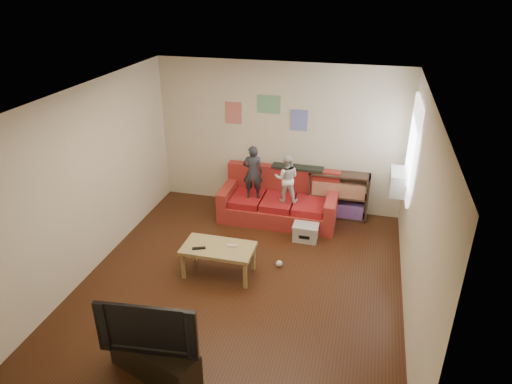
% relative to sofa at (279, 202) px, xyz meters
% --- Properties ---
extents(room_shell, '(4.52, 5.02, 2.72)m').
position_rel_sofa_xyz_m(room_shell, '(-0.13, -1.99, 1.05)').
color(room_shell, '#3F200F').
rests_on(room_shell, ground).
extents(sofa, '(2.06, 0.95, 0.91)m').
position_rel_sofa_xyz_m(sofa, '(0.00, 0.00, 0.00)').
color(sofa, '#A32B24').
rests_on(sofa, ground).
extents(child_a, '(0.39, 0.30, 0.97)m').
position_rel_sofa_xyz_m(child_a, '(-0.45, -0.17, 0.61)').
color(child_a, '#25272E').
rests_on(child_a, sofa).
extents(child_b, '(0.45, 0.37, 0.86)m').
position_rel_sofa_xyz_m(child_b, '(0.15, -0.17, 0.56)').
color(child_b, silver).
rests_on(child_b, sofa).
extents(coffee_table, '(1.04, 0.57, 0.47)m').
position_rel_sofa_xyz_m(coffee_table, '(-0.51, -1.92, 0.10)').
color(coffee_table, tan).
rests_on(coffee_table, ground).
extents(remote, '(0.20, 0.12, 0.02)m').
position_rel_sofa_xyz_m(remote, '(-0.76, -2.04, 0.17)').
color(remote, black).
rests_on(remote, coffee_table).
extents(game_controller, '(0.14, 0.05, 0.03)m').
position_rel_sofa_xyz_m(game_controller, '(-0.31, -1.87, 0.18)').
color(game_controller, silver).
rests_on(game_controller, coffee_table).
extents(bookshelf, '(1.06, 0.32, 0.85)m').
position_rel_sofa_xyz_m(bookshelf, '(1.02, 0.31, 0.07)').
color(bookshelf, '#3D291D').
rests_on(bookshelf, ground).
extents(window, '(0.04, 1.08, 1.48)m').
position_rel_sofa_xyz_m(window, '(2.09, -0.34, 1.34)').
color(window, white).
rests_on(window, room_shell).
extents(ac_unit, '(0.28, 0.55, 0.35)m').
position_rel_sofa_xyz_m(ac_unit, '(1.97, -0.34, 0.78)').
color(ac_unit, '#B7B2A3').
rests_on(ac_unit, window).
extents(artwork_left, '(0.30, 0.01, 0.40)m').
position_rel_sofa_xyz_m(artwork_left, '(-0.98, 0.49, 1.45)').
color(artwork_left, '#D87266').
rests_on(artwork_left, room_shell).
extents(artwork_center, '(0.42, 0.01, 0.32)m').
position_rel_sofa_xyz_m(artwork_center, '(-0.33, 0.49, 1.65)').
color(artwork_center, '#72B27F').
rests_on(artwork_center, room_shell).
extents(artwork_right, '(0.30, 0.01, 0.38)m').
position_rel_sofa_xyz_m(artwork_right, '(0.22, 0.49, 1.40)').
color(artwork_right, '#727FCC').
rests_on(artwork_right, room_shell).
extents(file_box, '(0.42, 0.32, 0.29)m').
position_rel_sofa_xyz_m(file_box, '(0.58, -0.66, -0.16)').
color(file_box, beige).
rests_on(file_box, ground).
extents(tv_stand, '(1.12, 0.68, 0.40)m').
position_rel_sofa_xyz_m(tv_stand, '(-0.60, -3.88, -0.10)').
color(tv_stand, black).
rests_on(tv_stand, ground).
extents(television, '(1.09, 0.25, 0.62)m').
position_rel_sofa_xyz_m(television, '(-0.60, -3.88, 0.41)').
color(television, black).
rests_on(television, tv_stand).
extents(tissue, '(0.13, 0.13, 0.10)m').
position_rel_sofa_xyz_m(tissue, '(0.32, -1.53, -0.25)').
color(tissue, silver).
rests_on(tissue, ground).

